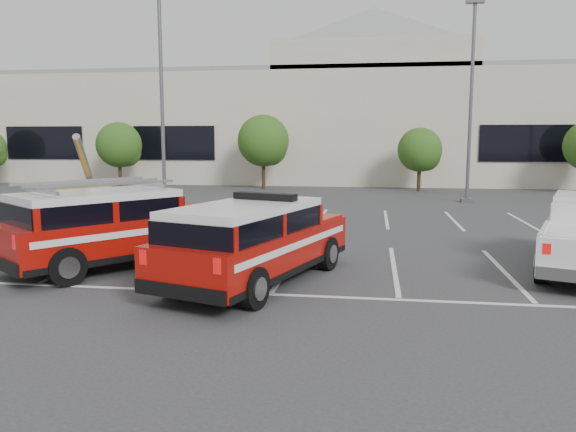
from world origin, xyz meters
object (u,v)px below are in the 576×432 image
object	(u,v)px
convention_building	(350,121)
tree_mid_right	(421,151)
ladder_suv	(113,233)
tree_left	(121,146)
fire_chief_suv	(255,247)
light_pole_left	(162,99)
utility_rig	(80,213)
tree_mid_left	(265,143)
light_pole_mid	(471,101)

from	to	relation	value
convention_building	tree_mid_right	world-z (taller)	convention_building
tree_mid_right	ladder_suv	size ratio (longest dim) A/B	0.68
tree_left	fire_chief_suv	size ratio (longest dim) A/B	0.72
convention_building	tree_mid_right	xyz separation A→B (m)	(4.91, -9.82, -2.22)
light_pole_left	utility_rig	world-z (taller)	light_pole_left
convention_building	ladder_suv	xyz separation A→B (m)	(-4.64, -32.72, -3.82)
tree_mid_left	utility_rig	xyz separation A→B (m)	(-3.22, -17.90, -2.35)
light_pole_left	convention_building	bearing A→B (deg)	67.61
fire_chief_suv	utility_rig	size ratio (longest dim) A/B	1.31
convention_building	utility_rig	xyz separation A→B (m)	(-8.31, -27.72, -4.03)
tree_mid_left	fire_chief_suv	distance (m)	24.49
ladder_suv	utility_rig	bearing A→B (deg)	163.01
tree_mid_right	light_pole_mid	world-z (taller)	light_pole_mid
tree_mid_right	light_pole_mid	distance (m)	6.88
convention_building	tree_mid_right	bearing A→B (deg)	-63.43
light_pole_left	light_pole_mid	size ratio (longest dim) A/B	1.00
tree_left	tree_mid_right	world-z (taller)	tree_left
tree_mid_right	light_pole_left	xyz separation A→B (m)	(-13.09, -10.05, 2.68)
fire_chief_suv	utility_rig	distance (m)	9.75
ladder_suv	convention_building	bearing A→B (deg)	118.68
light_pole_mid	fire_chief_suv	world-z (taller)	light_pole_mid
convention_building	fire_chief_suv	bearing A→B (deg)	-91.18
ladder_suv	tree_left	bearing A→B (deg)	151.28
tree_left	light_pole_mid	distance (m)	22.86
tree_mid_left	fire_chief_suv	size ratio (longest dim) A/B	0.79
utility_rig	convention_building	bearing A→B (deg)	54.70
convention_building	light_pole_left	xyz separation A→B (m)	(-8.18, -19.86, 0.47)
utility_rig	tree_mid_right	bearing A→B (deg)	34.94
tree_mid_left	tree_mid_right	bearing A→B (deg)	-0.00
tree_left	tree_mid_left	distance (m)	10.00
light_pole_left	ladder_suv	xyz separation A→B (m)	(3.54, -12.86, -4.29)
tree_mid_left	ladder_suv	world-z (taller)	tree_mid_left
tree_mid_right	utility_rig	size ratio (longest dim) A/B	0.85
light_pole_left	light_pole_mid	distance (m)	15.52
tree_left	utility_rig	bearing A→B (deg)	-69.26
convention_building	tree_mid_left	size ratio (longest dim) A/B	12.38
light_pole_left	utility_rig	bearing A→B (deg)	-90.95
convention_building	utility_rig	bearing A→B (deg)	-106.69
convention_building	light_pole_left	distance (m)	21.49
tree_mid_left	tree_mid_right	size ratio (longest dim) A/B	1.21
convention_building	light_pole_mid	distance (m)	17.27
tree_mid_left	light_pole_left	distance (m)	10.73
convention_building	ladder_suv	size ratio (longest dim) A/B	10.19
light_pole_mid	fire_chief_suv	distance (m)	19.94
tree_mid_right	convention_building	bearing A→B (deg)	116.57
tree_mid_left	fire_chief_suv	xyz separation A→B (m)	(4.39, -23.99, -2.21)
tree_left	fire_chief_suv	bearing A→B (deg)	-59.04
utility_rig	ladder_suv	bearing A→B (deg)	-72.36
tree_mid_right	ladder_suv	world-z (taller)	tree_mid_right
tree_mid_left	light_pole_mid	size ratio (longest dim) A/B	0.47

